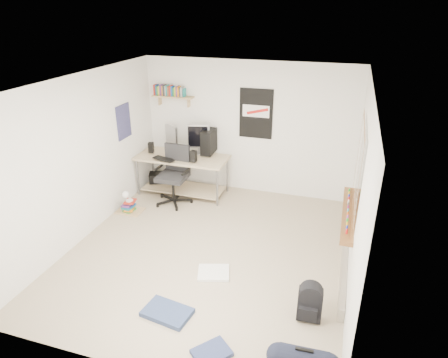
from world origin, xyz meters
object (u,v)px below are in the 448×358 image
(desk, at_px, (183,176))
(office_chair, at_px, (173,178))
(backpack, at_px, (310,304))
(book_stack, at_px, (129,204))

(desk, relative_size, office_chair, 1.59)
(desk, height_order, office_chair, office_chair)
(backpack, relative_size, book_stack, 0.92)
(office_chair, relative_size, book_stack, 2.64)
(desk, xyz_separation_m, backpack, (2.72, -2.68, -0.16))
(book_stack, bearing_deg, desk, 57.47)
(desk, distance_m, backpack, 3.82)
(office_chair, xyz_separation_m, book_stack, (-0.61, -0.55, -0.34))
(office_chair, distance_m, book_stack, 0.89)
(desk, relative_size, book_stack, 4.20)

